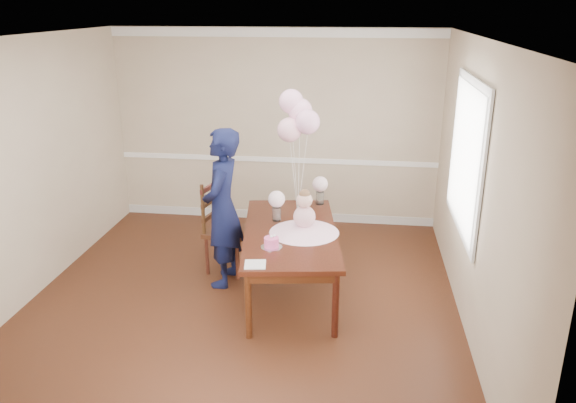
{
  "coord_description": "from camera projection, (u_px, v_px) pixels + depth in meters",
  "views": [
    {
      "loc": [
        1.16,
        -5.11,
        2.99
      ],
      "look_at": [
        0.45,
        0.33,
        1.05
      ],
      "focal_mm": 35.0,
      "sensor_mm": 36.0,
      "label": 1
    }
  ],
  "objects": [
    {
      "name": "balloon_b",
      "position": [
        308.0,
        122.0,
        6.03
      ],
      "size": [
        0.27,
        0.27,
        0.27
      ],
      "primitive_type": "sphere",
      "color": "#F1ABCF",
      "rests_on": "balloon_ribbon_b"
    },
    {
      "name": "woman",
      "position": [
        222.0,
        208.0,
        6.1
      ],
      "size": [
        0.45,
        0.66,
        1.77
      ],
      "primitive_type": "imported",
      "rotation": [
        0.0,
        0.0,
        -1.61
      ],
      "color": "black",
      "rests_on": "floor"
    },
    {
      "name": "window_blinds",
      "position": [
        465.0,
        156.0,
        5.6
      ],
      "size": [
        0.01,
        1.5,
        1.4
      ],
      "primitive_type": "cube",
      "color": "silver",
      "rests_on": "wall_right"
    },
    {
      "name": "crown_molding",
      "position": [
        275.0,
        32.0,
        7.36
      ],
      "size": [
        4.5,
        0.02,
        0.12
      ],
      "primitive_type": "cube",
      "color": "white",
      "rests_on": "wall_back"
    },
    {
      "name": "baby_head",
      "position": [
        305.0,
        200.0,
        5.77
      ],
      "size": [
        0.16,
        0.16,
        0.16
      ],
      "primitive_type": "sphere",
      "color": "#DBA597",
      "rests_on": "baby_torso"
    },
    {
      "name": "ceiling",
      "position": [
        233.0,
        38.0,
        5.01
      ],
      "size": [
        4.5,
        5.0,
        0.02
      ],
      "primitive_type": "cube",
      "color": "white",
      "rests_on": "wall_back"
    },
    {
      "name": "chair_slat_top",
      "position": [
        210.0,
        187.0,
        6.41
      ],
      "size": [
        0.12,
        0.43,
        0.05
      ],
      "primitive_type": "cube",
      "rotation": [
        0.0,
        0.0,
        -0.22
      ],
      "color": "#3D1410",
      "rests_on": "dining_chair_seat"
    },
    {
      "name": "chair_back_post_r",
      "position": [
        218.0,
        199.0,
        6.66
      ],
      "size": [
        0.05,
        0.05,
        0.6
      ],
      "primitive_type": "cylinder",
      "rotation": [
        0.0,
        0.0,
        -0.22
      ],
      "color": "#321B0D",
      "rests_on": "dining_chair_seat"
    },
    {
      "name": "chair_leg_fl",
      "position": [
        207.0,
        256.0,
        6.5
      ],
      "size": [
        0.05,
        0.05,
        0.46
      ],
      "primitive_type": "cylinder",
      "rotation": [
        0.0,
        0.0,
        -0.22
      ],
      "color": "#39170F",
      "rests_on": "floor"
    },
    {
      "name": "roses_near",
      "position": [
        277.0,
        199.0,
        6.12
      ],
      "size": [
        0.18,
        0.18,
        0.18
      ],
      "primitive_type": "sphere",
      "color": "#FFD5DA",
      "rests_on": "rose_vase_near"
    },
    {
      "name": "cake_platter",
      "position": [
        271.0,
        247.0,
        5.52
      ],
      "size": [
        0.24,
        0.24,
        0.01
      ],
      "primitive_type": "cylinder",
      "rotation": [
        0.0,
        0.0,
        0.14
      ],
      "color": "#B8B9BD",
      "rests_on": "dining_table_top"
    },
    {
      "name": "chair_slat_mid",
      "position": [
        211.0,
        201.0,
        6.47
      ],
      "size": [
        0.12,
        0.43,
        0.05
      ],
      "primitive_type": "cube",
      "rotation": [
        0.0,
        0.0,
        -0.22
      ],
      "color": "#321A0D",
      "rests_on": "dining_chair_seat"
    },
    {
      "name": "table_leg_fl",
      "position": [
        248.0,
        306.0,
        5.21
      ],
      "size": [
        0.08,
        0.08,
        0.68
      ],
      "primitive_type": "cylinder",
      "rotation": [
        0.0,
        0.0,
        0.14
      ],
      "color": "black",
      "rests_on": "floor"
    },
    {
      "name": "birthday_cake",
      "position": [
        271.0,
        242.0,
        5.5
      ],
      "size": [
        0.16,
        0.16,
        0.1
      ],
      "primitive_type": "cylinder",
      "rotation": [
        0.0,
        0.0,
        0.14
      ],
      "color": "#E74991",
      "rests_on": "cake_platter"
    },
    {
      "name": "chair_leg_fr",
      "position": [
        237.0,
        261.0,
        6.37
      ],
      "size": [
        0.05,
        0.05,
        0.46
      ],
      "primitive_type": "cylinder",
      "rotation": [
        0.0,
        0.0,
        -0.22
      ],
      "color": "#3D1910",
      "rests_on": "floor"
    },
    {
      "name": "wall_left",
      "position": [
        22.0,
        173.0,
        5.74
      ],
      "size": [
        0.02,
        5.0,
        2.7
      ],
      "primitive_type": "cube",
      "color": "tan",
      "rests_on": "floor"
    },
    {
      "name": "baseboard_trim",
      "position": [
        276.0,
        215.0,
        8.22
      ],
      "size": [
        4.5,
        0.02,
        0.12
      ],
      "primitive_type": "cube",
      "color": "silver",
      "rests_on": "floor"
    },
    {
      "name": "rose_vase_near",
      "position": [
        277.0,
        214.0,
        6.17
      ],
      "size": [
        0.11,
        0.11,
        0.15
      ],
      "primitive_type": "cylinder",
      "rotation": [
        0.0,
        0.0,
        0.14
      ],
      "color": "silver",
      "rests_on": "dining_table_top"
    },
    {
      "name": "rose_vase_far",
      "position": [
        320.0,
        198.0,
        6.68
      ],
      "size": [
        0.11,
        0.11,
        0.15
      ],
      "primitive_type": "cylinder",
      "rotation": [
        0.0,
        0.0,
        0.14
      ],
      "color": "silver",
      "rests_on": "dining_table_top"
    },
    {
      "name": "table_leg_br",
      "position": [
        322.0,
        232.0,
        6.9
      ],
      "size": [
        0.08,
        0.08,
        0.68
      ],
      "primitive_type": "cylinder",
      "rotation": [
        0.0,
        0.0,
        0.14
      ],
      "color": "black",
      "rests_on": "floor"
    },
    {
      "name": "baby_skirt",
      "position": [
        304.0,
        228.0,
        5.87
      ],
      "size": [
        0.83,
        0.83,
        0.1
      ],
      "primitive_type": "cone",
      "rotation": [
        0.0,
        0.0,
        0.14
      ],
      "color": "#FFBBD6",
      "rests_on": "dining_table_top"
    },
    {
      "name": "roses_far",
      "position": [
        320.0,
        184.0,
        6.62
      ],
      "size": [
        0.18,
        0.18,
        0.18
      ],
      "primitive_type": "sphere",
      "color": "silver",
      "rests_on": "rose_vase_far"
    },
    {
      "name": "balloon_d",
      "position": [
        291.0,
        101.0,
        6.12
      ],
      "size": [
        0.27,
        0.27,
        0.27
      ],
      "primitive_type": "sphere",
      "color": "#FFB4D7",
      "rests_on": "balloon_ribbon_d"
    },
    {
      "name": "cake_flower_b",
      "position": [
        274.0,
        236.0,
        5.5
      ],
      "size": [
        0.03,
        0.03,
        0.03
      ],
      "primitive_type": "sphere",
      "color": "white",
      "rests_on": "birthday_cake"
    },
    {
      "name": "baby_torso",
      "position": [
        304.0,
        217.0,
        5.83
      ],
      "size": [
        0.23,
        0.23,
        0.23
      ],
      "primitive_type": "sphere",
      "color": "pink",
      "rests_on": "baby_skirt"
    },
    {
      "name": "balloon_a",
      "position": [
        290.0,
        130.0,
        6.11
      ],
      "size": [
        0.27,
        0.27,
        0.27
      ],
      "primitive_type": "sphere",
      "color": "#F5AEBD",
      "rests_on": "balloon_ribbon_a"
    },
    {
      "name": "chair_leg_bl",
      "position": [
        222.0,
        243.0,
        6.84
      ],
      "size": [
        0.05,
        0.05,
        0.46
      ],
      "primitive_type": "cylinder",
      "rotation": [
        0.0,
        0.0,
        -0.22
      ],
      "color": "#3B1410",
      "rests_on": "floor"
    },
    {
      "name": "chair_slat_low",
      "position": [
        211.0,
        215.0,
        6.53
      ],
      "size": [
        0.12,
        0.43,
        0.05
      ],
      "primitive_type": "cube",
      "rotation": [
        0.0,
        0.0,
        -0.22
      ],
      "color": "#391C0F",
      "rests_on": "dining_chair_seat"
    },
    {
      "name": "chair_back_post_l",
      "position": [
        203.0,
        210.0,
        6.31
      ],
      "size": [
        0.05,
        0.05,
        0.6
      ],
      "primitive_type": "cylinder",
      "rotation": [
        0.0,
        0.0,
        -0.22
      ],
      "color": "#3A2210",
      "rests_on": "dining_chair_seat"
    },
    {
      "name": "balloon_ribbon_a",
      "position": [
        294.0,
        178.0,
        6.29
      ],
      "size": [
        0.09,
        0.02,
        0.81
      ],
      "primitive_type": "cylinder",
      "rotation": [
        0.0,
        -0.1,
        0.14
      ],
      "color": "silver",
      "rests_on": "balloon_weight"
    },
    {
      "name": "chair_leg_br",
      "position": [
        251.0,
        248.0,
        6.71
      ],
      "size": [
        0.05,
        0.05,
        0.46
      ],
      "primitive_type": "cylinder",
      "rotation": [
        0.0,
        0.0,
        -0.22
      ],
      "color": "#3D2010",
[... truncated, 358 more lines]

